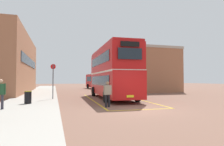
# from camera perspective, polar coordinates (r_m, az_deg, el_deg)

# --- Properties ---
(ground_plane) EXTENTS (135.60, 135.60, 0.00)m
(ground_plane) POSITION_cam_1_polar(r_m,az_deg,el_deg) (25.57, -5.55, -5.96)
(ground_plane) COLOR brown
(sidewalk_left) EXTENTS (4.00, 57.60, 0.14)m
(sidewalk_left) POSITION_cam_1_polar(r_m,az_deg,el_deg) (27.55, -19.98, -5.42)
(sidewalk_left) COLOR #A39E93
(sidewalk_left) RESTS_ON ground
(brick_building_left) EXTENTS (5.95, 19.78, 7.69)m
(brick_building_left) POSITION_cam_1_polar(r_m,az_deg,el_deg) (30.07, -28.33, 2.20)
(brick_building_left) COLOR #9E6647
(brick_building_left) RESTS_ON ground
(depot_building_right) EXTENTS (7.41, 16.63, 6.54)m
(depot_building_right) POSITION_cam_1_polar(r_m,az_deg,el_deg) (35.03, 7.09, 0.47)
(depot_building_right) COLOR #9E6647
(depot_building_right) RESTS_ON ground
(double_decker_bus) EXTENTS (3.17, 10.46, 4.75)m
(double_decker_bus) POSITION_cam_1_polar(r_m,az_deg,el_deg) (18.71, 0.01, 0.28)
(double_decker_bus) COLOR black
(double_decker_bus) RESTS_ON ground
(single_deck_bus) EXTENTS (3.44, 8.77, 3.02)m
(single_deck_bus) POSITION_cam_1_polar(r_m,az_deg,el_deg) (39.72, -4.25, -2.19)
(single_deck_bus) COLOR black
(single_deck_bus) RESTS_ON ground
(pedestrian_boarding) EXTENTS (0.55, 0.32, 1.67)m
(pedestrian_boarding) POSITION_cam_1_polar(r_m,az_deg,el_deg) (12.76, -1.31, -5.62)
(pedestrian_boarding) COLOR black
(pedestrian_boarding) RESTS_ON ground
(pedestrian_waiting_near) EXTENTS (0.55, 0.31, 1.67)m
(pedestrian_waiting_near) POSITION_cam_1_polar(r_m,az_deg,el_deg) (12.56, -29.59, -4.78)
(pedestrian_waiting_near) COLOR #2D2D38
(pedestrian_waiting_near) RESTS_ON sidewalk_left
(litter_bin) EXTENTS (0.49, 0.49, 0.86)m
(litter_bin) POSITION_cam_1_polar(r_m,az_deg,el_deg) (14.76, -23.16, -6.49)
(litter_bin) COLOR black
(litter_bin) RESTS_ON sidewalk_left
(bus_stop_sign) EXTENTS (0.43, 0.13, 2.99)m
(bus_stop_sign) POSITION_cam_1_polar(r_m,az_deg,el_deg) (17.65, -16.71, -1.42)
(bus_stop_sign) COLOR #4C4C51
(bus_stop_sign) RESTS_ON sidewalk_left
(bay_marking_yellow) EXTENTS (4.73, 12.54, 0.01)m
(bay_marking_yellow) POSITION_cam_1_polar(r_m,az_deg,el_deg) (16.93, 1.76, -7.98)
(bay_marking_yellow) COLOR gold
(bay_marking_yellow) RESTS_ON ground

